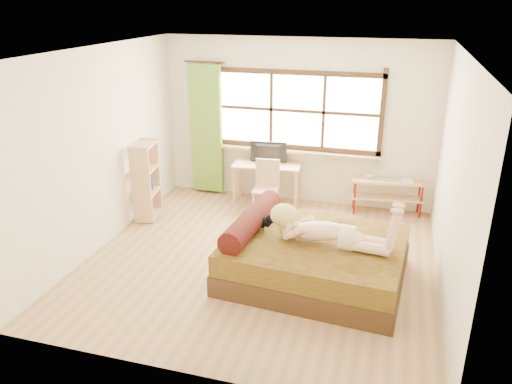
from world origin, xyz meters
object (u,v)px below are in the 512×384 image
(bed, at_px, (310,257))
(bookshelf, at_px, (146,180))
(woman, at_px, (329,219))
(desk, at_px, (267,169))
(chair, at_px, (267,184))
(pipe_shelf, at_px, (389,189))
(kitten, at_px, (260,220))

(bed, bearing_deg, bookshelf, 162.87)
(woman, relative_size, desk, 1.29)
(chair, distance_m, bookshelf, 1.89)
(chair, height_order, bookshelf, bookshelf)
(pipe_shelf, bearing_deg, woman, -112.88)
(woman, bearing_deg, bed, 169.60)
(bed, xyz_separation_m, pipe_shelf, (0.84, 2.32, 0.12))
(woman, bearing_deg, bookshelf, 163.31)
(desk, distance_m, bookshelf, 1.98)
(bed, relative_size, bookshelf, 1.85)
(kitten, height_order, bookshelf, bookshelf)
(bed, bearing_deg, woman, -10.40)
(chair, height_order, pipe_shelf, chair)
(desk, height_order, bookshelf, bookshelf)
(bed, xyz_separation_m, kitten, (-0.67, 0.10, 0.37))
(woman, relative_size, pipe_shelf, 1.29)
(bed, distance_m, pipe_shelf, 2.47)
(chair, xyz_separation_m, pipe_shelf, (1.89, 0.49, -0.07))
(kitten, height_order, desk, kitten)
(bed, height_order, desk, bed)
(desk, bearing_deg, chair, -80.80)
(woman, bearing_deg, pipe_shelf, 79.57)
(bookshelf, bearing_deg, desk, 23.25)
(kitten, relative_size, pipe_shelf, 0.28)
(chair, relative_size, bookshelf, 0.71)
(bed, distance_m, woman, 0.60)
(kitten, distance_m, chair, 1.78)
(desk, xyz_separation_m, pipe_shelf, (1.98, 0.12, -0.19))
(pipe_shelf, relative_size, bookshelf, 0.94)
(kitten, bearing_deg, bed, -3.57)
(bed, xyz_separation_m, bookshelf, (-2.79, 1.11, 0.33))
(bed, xyz_separation_m, desk, (-1.14, 2.20, 0.31))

